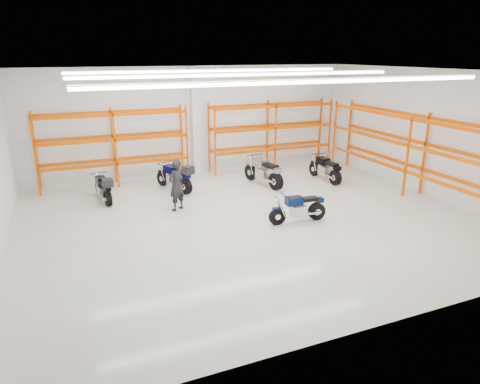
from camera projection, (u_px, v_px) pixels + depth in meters
name	position (u px, v px, depth m)	size (l,w,h in m)	color
ground	(251.00, 219.00, 13.49)	(14.00, 14.00, 0.00)	beige
room_shell	(252.00, 115.00, 12.49)	(14.02, 12.02, 4.51)	white
motorcycle_main	(300.00, 209.00, 13.15)	(1.89, 0.63, 0.93)	black
motorcycle_back_a	(104.00, 189.00, 14.93)	(0.67, 1.96, 1.00)	black
motorcycle_back_b	(176.00, 177.00, 16.10)	(1.09, 2.08, 1.11)	black
motorcycle_back_c	(264.00, 172.00, 16.77)	(0.83, 2.29, 1.14)	black
motorcycle_back_d	(326.00, 169.00, 17.39)	(0.69, 2.09, 1.03)	black
standing_man	(176.00, 185.00, 14.04)	(0.63, 0.41, 1.73)	black
structural_column	(195.00, 122.00, 17.90)	(0.32, 0.32, 4.50)	white
pallet_racking_back_left	(114.00, 140.00, 16.50)	(5.67, 0.87, 3.00)	#E34700
pallet_racking_back_right	(271.00, 129.00, 18.98)	(5.67, 0.87, 3.00)	#E34700
pallet_racking_side	(417.00, 146.00, 15.28)	(0.87, 9.07, 3.00)	#E34700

